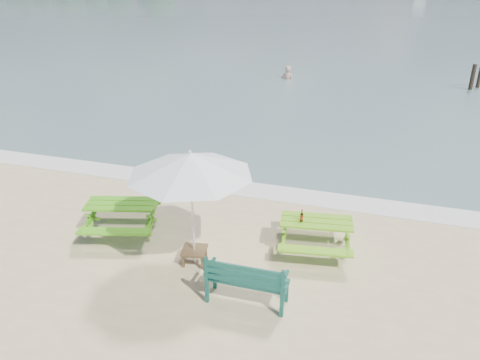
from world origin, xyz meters
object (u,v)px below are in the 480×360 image
(park_bench, at_px, (247,289))
(side_table, at_px, (195,255))
(picnic_table_left, at_px, (122,218))
(picnic_table_right, at_px, (315,236))
(patio_umbrella, at_px, (190,164))
(swimmer, at_px, (288,83))
(beer_bottle, at_px, (302,217))

(park_bench, bearing_deg, side_table, 147.85)
(picnic_table_left, bearing_deg, picnic_table_right, 7.34)
(patio_umbrella, bearing_deg, park_bench, -32.15)
(swimmer, bearing_deg, park_bench, -80.16)
(side_table, bearing_deg, beer_bottle, 28.98)
(beer_bottle, relative_size, swimmer, 0.14)
(side_table, bearing_deg, picnic_table_left, 161.93)
(picnic_table_right, height_order, park_bench, park_bench)
(picnic_table_right, xyz_separation_m, side_table, (-2.19, -1.17, -0.17))
(picnic_table_left, distance_m, park_bench, 3.60)
(picnic_table_left, relative_size, swimmer, 1.08)
(beer_bottle, distance_m, swimmer, 16.72)
(picnic_table_left, height_order, swimmer, picnic_table_left)
(picnic_table_right, bearing_deg, park_bench, -113.29)
(side_table, relative_size, swimmer, 0.29)
(park_bench, xyz_separation_m, patio_umbrella, (-1.33, 0.83, 1.84))
(side_table, bearing_deg, patio_umbrella, 180.00)
(picnic_table_left, xyz_separation_m, picnic_table_right, (4.15, 0.53, -0.01))
(park_bench, relative_size, patio_umbrella, 0.52)
(picnic_table_left, bearing_deg, side_table, -18.07)
(park_bench, height_order, side_table, park_bench)
(picnic_table_left, bearing_deg, patio_umbrella, -18.07)
(park_bench, bearing_deg, beer_bottle, 73.03)
(picnic_table_right, bearing_deg, side_table, -151.84)
(side_table, distance_m, swimmer, 17.42)
(park_bench, bearing_deg, picnic_table_right, 66.71)
(park_bench, distance_m, beer_bottle, 2.04)
(picnic_table_right, distance_m, swimmer, 16.65)
(picnic_table_right, distance_m, park_bench, 2.19)
(patio_umbrella, bearing_deg, swimmer, 96.00)
(picnic_table_left, relative_size, beer_bottle, 7.74)
(side_table, xyz_separation_m, swimmer, (-1.82, 17.32, -0.40))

